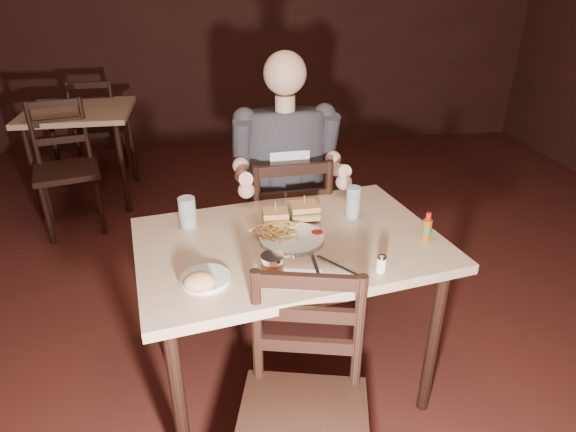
{
  "coord_description": "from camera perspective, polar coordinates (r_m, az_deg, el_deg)",
  "views": [
    {
      "loc": [
        -0.37,
        -1.79,
        1.7
      ],
      "look_at": [
        -0.14,
        -0.1,
        0.85
      ],
      "focal_mm": 30.0,
      "sensor_mm": 36.0,
      "label": 1
    }
  ],
  "objects": [
    {
      "name": "dinner_plate",
      "position": [
        1.9,
        0.44,
        -2.75
      ],
      "size": [
        0.29,
        0.29,
        0.01
      ],
      "primitive_type": "cylinder",
      "rotation": [
        0.0,
        0.0,
        0.19
      ],
      "color": "white",
      "rests_on": "main_table"
    },
    {
      "name": "sandwich_left",
      "position": [
        1.98,
        -1.5,
        0.29
      ],
      "size": [
        0.1,
        0.09,
        0.09
      ],
      "primitive_type": null,
      "rotation": [
        0.0,
        0.0,
        -0.02
      ],
      "color": "tan",
      "rests_on": "dinner_plate"
    },
    {
      "name": "salt_shaker",
      "position": [
        1.73,
        11.0,
        -5.55
      ],
      "size": [
        0.04,
        0.04,
        0.06
      ],
      "primitive_type": null,
      "rotation": [
        0.0,
        0.0,
        0.19
      ],
      "color": "white",
      "rests_on": "main_table"
    },
    {
      "name": "bg_chair_far",
      "position": [
        4.8,
        -21.44,
        9.66
      ],
      "size": [
        0.46,
        0.49,
        0.91
      ],
      "primitive_type": null,
      "rotation": [
        0.0,
        0.0,
        3.22
      ],
      "color": "black",
      "rests_on": "ground"
    },
    {
      "name": "fork",
      "position": [
        1.74,
        3.25,
        -5.81
      ],
      "size": [
        0.02,
        0.17,
        0.01
      ],
      "primitive_type": "cube",
      "rotation": [
        0.0,
        0.0,
        -0.02
      ],
      "color": "silver",
      "rests_on": "napkin"
    },
    {
      "name": "sandwich_right",
      "position": [
        2.03,
        1.93,
        1.19
      ],
      "size": [
        0.12,
        0.1,
        0.1
      ],
      "primitive_type": null,
      "rotation": [
        0.0,
        0.0,
        0.05
      ],
      "color": "tan",
      "rests_on": "dinner_plate"
    },
    {
      "name": "napkin",
      "position": [
        1.67,
        1.67,
        -7.44
      ],
      "size": [
        0.16,
        0.15,
        0.0
      ],
      "primitive_type": "cube",
      "rotation": [
        0.0,
        0.0,
        -0.2
      ],
      "color": "white",
      "rests_on": "main_table"
    },
    {
      "name": "room_shell",
      "position": [
        1.86,
        3.9,
        17.06
      ],
      "size": [
        7.0,
        7.0,
        7.0
      ],
      "color": "black",
      "rests_on": "ground"
    },
    {
      "name": "knife",
      "position": [
        1.73,
        6.23,
        -6.06
      ],
      "size": [
        0.14,
        0.18,
        0.01
      ],
      "primitive_type": "cube",
      "rotation": [
        0.0,
        0.0,
        0.65
      ],
      "color": "silver",
      "rests_on": "napkin"
    },
    {
      "name": "chair_near",
      "position": [
        1.64,
        1.76,
        -23.57
      ],
      "size": [
        0.5,
        0.53,
        0.89
      ],
      "primitive_type": null,
      "rotation": [
        0.0,
        0.0,
        -0.23
      ],
      "color": "black",
      "rests_on": "ground"
    },
    {
      "name": "bg_table",
      "position": [
        4.23,
        -23.44,
        10.38
      ],
      "size": [
        0.83,
        0.83,
        0.77
      ],
      "rotation": [
        0.0,
        0.0,
        0.04
      ],
      "color": "tan",
      "rests_on": "ground"
    },
    {
      "name": "side_plate",
      "position": [
        1.68,
        -9.76,
        -7.46
      ],
      "size": [
        0.2,
        0.2,
        0.01
      ],
      "primitive_type": "cylinder",
      "rotation": [
        0.0,
        0.0,
        0.19
      ],
      "color": "white",
      "rests_on": "main_table"
    },
    {
      "name": "hot_sauce",
      "position": [
        1.96,
        16.17,
        -1.16
      ],
      "size": [
        0.04,
        0.04,
        0.12
      ],
      "primitive_type": null,
      "rotation": [
        0.0,
        0.0,
        0.19
      ],
      "color": "#8B4310",
      "rests_on": "main_table"
    },
    {
      "name": "bread_roll",
      "position": [
        1.6,
        -10.45,
        -7.7
      ],
      "size": [
        0.12,
        0.11,
        0.06
      ],
      "primitive_type": "ellipsoid",
      "rotation": [
        0.0,
        0.0,
        0.19
      ],
      "color": "tan",
      "rests_on": "side_plate"
    },
    {
      "name": "bg_chair_near",
      "position": [
        3.78,
        -24.77,
        4.93
      ],
      "size": [
        0.54,
        0.57,
        0.93
      ],
      "primitive_type": null,
      "rotation": [
        0.0,
        0.0,
        0.28
      ],
      "color": "black",
      "rests_on": "ground"
    },
    {
      "name": "syrup_dispenser",
      "position": [
        1.63,
        -1.85,
        -6.3
      ],
      "size": [
        0.09,
        0.09,
        0.1
      ],
      "primitive_type": null,
      "rotation": [
        0.0,
        0.0,
        0.19
      ],
      "color": "#8B4310",
      "rests_on": "main_table"
    },
    {
      "name": "chair_far",
      "position": [
        2.59,
        -0.36,
        -2.02
      ],
      "size": [
        0.47,
        0.5,
        0.93
      ],
      "primitive_type": null,
      "rotation": [
        0.0,
        0.0,
        3.21
      ],
      "color": "black",
      "rests_on": "ground"
    },
    {
      "name": "diner",
      "position": [
        2.35,
        -0.15,
        7.7
      ],
      "size": [
        0.56,
        0.46,
        0.92
      ],
      "primitive_type": null,
      "rotation": [
        0.0,
        0.0,
        0.07
      ],
      "color": "#35343A",
      "rests_on": "chair_far"
    },
    {
      "name": "main_table",
      "position": [
        1.95,
        0.2,
        -4.95
      ],
      "size": [
        1.31,
        0.99,
        0.77
      ],
      "rotation": [
        0.0,
        0.0,
        0.19
      ],
      "color": "tan",
      "rests_on": "ground"
    },
    {
      "name": "glass_left",
      "position": [
        2.02,
        -11.82,
        0.4
      ],
      "size": [
        0.08,
        0.08,
        0.13
      ],
      "primitive_type": "cylinder",
      "rotation": [
        0.0,
        0.0,
        0.19
      ],
      "color": "silver",
      "rests_on": "main_table"
    },
    {
      "name": "ketchup_dollop",
      "position": [
        1.92,
        3.45,
        -1.91
      ],
      "size": [
        0.05,
        0.05,
        0.01
      ],
      "primitive_type": "ellipsoid",
      "rotation": [
        0.0,
        0.0,
        0.19
      ],
      "color": "maroon",
      "rests_on": "dinner_plate"
    },
    {
      "name": "glass_right",
      "position": [
        2.07,
        7.71,
        1.62
      ],
      "size": [
        0.07,
        0.07,
        0.14
      ],
      "primitive_type": "cylinder",
      "rotation": [
        0.0,
        0.0,
        0.19
      ],
      "color": "silver",
      "rests_on": "main_table"
    },
    {
      "name": "fries_pile",
      "position": [
        1.9,
        -1.66,
        -1.82
      ],
      "size": [
        0.27,
        0.21,
        0.04
      ],
      "primitive_type": null,
      "rotation": [
        0.0,
        0.0,
        0.19
      ],
      "color": "#E7B468",
      "rests_on": "dinner_plate"
    }
  ]
}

